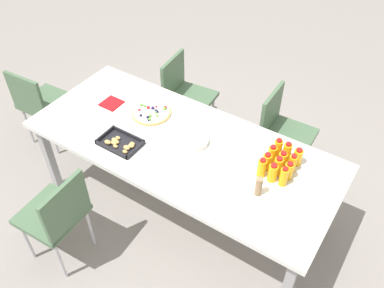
{
  "coord_description": "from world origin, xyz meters",
  "views": [
    {
      "loc": [
        -1.26,
        1.77,
        2.76
      ],
      "look_at": [
        -0.08,
        -0.02,
        0.76
      ],
      "focal_mm": 38.53,
      "sensor_mm": 36.0,
      "label": 1
    }
  ],
  "objects_px": {
    "juice_bottle_4": "(282,160)",
    "juice_bottle_9": "(284,177)",
    "plate_stack": "(194,141)",
    "napkin_stack": "(112,103)",
    "juice_bottle_7": "(278,166)",
    "juice_bottle_1": "(287,152)",
    "juice_bottle_6": "(289,171)",
    "party_table": "(182,149)",
    "juice_bottle_11": "(262,168)",
    "chair_far_right": "(57,214)",
    "juice_bottle_8": "(267,162)",
    "fruit_pizza": "(151,112)",
    "snack_tray": "(120,143)",
    "juice_bottle_0": "(298,157)",
    "juice_bottle_10": "(273,173)",
    "chair_end": "(40,101)",
    "juice_bottle_5": "(272,154)",
    "chair_near_left": "(282,129)",
    "juice_bottle_3": "(292,163)",
    "juice_bottle_2": "(278,148)",
    "chair_near_right": "(184,92)",
    "cardboard_tube": "(259,186)"
  },
  "relations": [
    {
      "from": "juice_bottle_1",
      "to": "juice_bottle_8",
      "type": "relative_size",
      "value": 1.07
    },
    {
      "from": "juice_bottle_0",
      "to": "fruit_pizza",
      "type": "height_order",
      "value": "juice_bottle_0"
    },
    {
      "from": "juice_bottle_0",
      "to": "juice_bottle_3",
      "type": "height_order",
      "value": "juice_bottle_3"
    },
    {
      "from": "juice_bottle_2",
      "to": "chair_near_right",
      "type": "bearing_deg",
      "value": -25.27
    },
    {
      "from": "juice_bottle_1",
      "to": "snack_tray",
      "type": "bearing_deg",
      "value": 26.16
    },
    {
      "from": "chair_end",
      "to": "juice_bottle_7",
      "type": "bearing_deg",
      "value": -0.41
    },
    {
      "from": "juice_bottle_9",
      "to": "juice_bottle_3",
      "type": "bearing_deg",
      "value": -89.54
    },
    {
      "from": "juice_bottle_5",
      "to": "napkin_stack",
      "type": "relative_size",
      "value": 0.94
    },
    {
      "from": "chair_end",
      "to": "juice_bottle_5",
      "type": "distance_m",
      "value": 2.19
    },
    {
      "from": "juice_bottle_10",
      "to": "plate_stack",
      "type": "bearing_deg",
      "value": -1.81
    },
    {
      "from": "chair_far_right",
      "to": "juice_bottle_6",
      "type": "xyz_separation_m",
      "value": [
        -1.23,
        -0.94,
        0.31
      ]
    },
    {
      "from": "juice_bottle_0",
      "to": "juice_bottle_10",
      "type": "bearing_deg",
      "value": 71.17
    },
    {
      "from": "juice_bottle_0",
      "to": "plate_stack",
      "type": "height_order",
      "value": "juice_bottle_0"
    },
    {
      "from": "juice_bottle_6",
      "to": "fruit_pizza",
      "type": "xyz_separation_m",
      "value": [
        1.16,
        -0.04,
        -0.05
      ]
    },
    {
      "from": "juice_bottle_8",
      "to": "juice_bottle_1",
      "type": "bearing_deg",
      "value": -115.33
    },
    {
      "from": "juice_bottle_10",
      "to": "juice_bottle_11",
      "type": "xyz_separation_m",
      "value": [
        0.08,
        0.01,
        0.0
      ]
    },
    {
      "from": "plate_stack",
      "to": "juice_bottle_7",
      "type": "bearing_deg",
      "value": -175.51
    },
    {
      "from": "party_table",
      "to": "juice_bottle_1",
      "type": "bearing_deg",
      "value": -159.23
    },
    {
      "from": "chair_near_left",
      "to": "juice_bottle_11",
      "type": "xyz_separation_m",
      "value": [
        -0.16,
        0.79,
        0.31
      ]
    },
    {
      "from": "chair_near_right",
      "to": "plate_stack",
      "type": "distance_m",
      "value": 0.99
    },
    {
      "from": "juice_bottle_11",
      "to": "juice_bottle_4",
      "type": "bearing_deg",
      "value": -117.75
    },
    {
      "from": "party_table",
      "to": "fruit_pizza",
      "type": "xyz_separation_m",
      "value": [
        0.39,
        -0.15,
        0.07
      ]
    },
    {
      "from": "chair_near_right",
      "to": "snack_tray",
      "type": "relative_size",
      "value": 2.76
    },
    {
      "from": "chair_far_right",
      "to": "juice_bottle_4",
      "type": "relative_size",
      "value": 6.32
    },
    {
      "from": "juice_bottle_6",
      "to": "plate_stack",
      "type": "distance_m",
      "value": 0.7
    },
    {
      "from": "juice_bottle_7",
      "to": "napkin_stack",
      "type": "height_order",
      "value": "juice_bottle_7"
    },
    {
      "from": "chair_near_right",
      "to": "napkin_stack",
      "type": "relative_size",
      "value": 5.53
    },
    {
      "from": "juice_bottle_7",
      "to": "juice_bottle_9",
      "type": "bearing_deg",
      "value": 136.51
    },
    {
      "from": "juice_bottle_9",
      "to": "napkin_stack",
      "type": "distance_m",
      "value": 1.5
    },
    {
      "from": "juice_bottle_10",
      "to": "juice_bottle_6",
      "type": "bearing_deg",
      "value": -136.27
    },
    {
      "from": "juice_bottle_0",
      "to": "napkin_stack",
      "type": "distance_m",
      "value": 1.51
    },
    {
      "from": "party_table",
      "to": "juice_bottle_3",
      "type": "relative_size",
      "value": 16.25
    },
    {
      "from": "juice_bottle_10",
      "to": "party_table",
      "type": "bearing_deg",
      "value": 2.88
    },
    {
      "from": "juice_bottle_4",
      "to": "napkin_stack",
      "type": "bearing_deg",
      "value": 4.3
    },
    {
      "from": "juice_bottle_3",
      "to": "juice_bottle_11",
      "type": "distance_m",
      "value": 0.22
    },
    {
      "from": "chair_end",
      "to": "juice_bottle_8",
      "type": "distance_m",
      "value": 2.18
    },
    {
      "from": "juice_bottle_1",
      "to": "juice_bottle_6",
      "type": "distance_m",
      "value": 0.17
    },
    {
      "from": "juice_bottle_11",
      "to": "napkin_stack",
      "type": "xyz_separation_m",
      "value": [
        1.35,
        -0.04,
        -0.06
      ]
    },
    {
      "from": "juice_bottle_8",
      "to": "juice_bottle_9",
      "type": "xyz_separation_m",
      "value": [
        -0.15,
        0.07,
        0.01
      ]
    },
    {
      "from": "juice_bottle_0",
      "to": "juice_bottle_4",
      "type": "xyz_separation_m",
      "value": [
        0.08,
        0.08,
        -0.0
      ]
    },
    {
      "from": "juice_bottle_6",
      "to": "fruit_pizza",
      "type": "relative_size",
      "value": 0.44
    },
    {
      "from": "juice_bottle_5",
      "to": "fruit_pizza",
      "type": "bearing_deg",
      "value": 2.11
    },
    {
      "from": "juice_bottle_9",
      "to": "plate_stack",
      "type": "height_order",
      "value": "juice_bottle_9"
    },
    {
      "from": "party_table",
      "to": "juice_bottle_1",
      "type": "xyz_separation_m",
      "value": [
        -0.69,
        -0.26,
        0.13
      ]
    },
    {
      "from": "juice_bottle_6",
      "to": "snack_tray",
      "type": "height_order",
      "value": "juice_bottle_6"
    },
    {
      "from": "chair_far_right",
      "to": "juice_bottle_9",
      "type": "xyz_separation_m",
      "value": [
        -1.23,
        -0.87,
        0.31
      ]
    },
    {
      "from": "napkin_stack",
      "to": "cardboard_tube",
      "type": "distance_m",
      "value": 1.42
    },
    {
      "from": "juice_bottle_4",
      "to": "juice_bottle_9",
      "type": "height_order",
      "value": "juice_bottle_9"
    },
    {
      "from": "juice_bottle_7",
      "to": "snack_tray",
      "type": "xyz_separation_m",
      "value": [
        1.06,
        0.36,
        -0.06
      ]
    },
    {
      "from": "juice_bottle_11",
      "to": "juice_bottle_8",
      "type": "bearing_deg",
      "value": -90.9
    }
  ]
}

